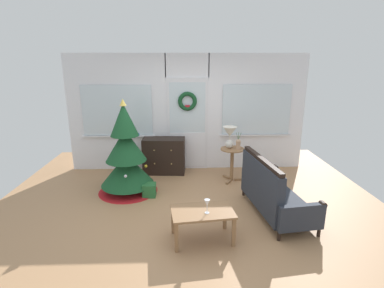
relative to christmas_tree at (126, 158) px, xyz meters
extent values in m
plane|color=#AD7F56|center=(1.15, -0.84, -0.66)|extent=(6.76, 6.76, 0.00)
cube|color=white|center=(-0.37, 1.25, 0.62)|extent=(2.15, 0.08, 2.55)
cube|color=white|center=(2.68, 1.25, 0.62)|extent=(2.15, 0.08, 2.55)
cube|color=white|center=(1.15, 1.25, 1.64)|extent=(0.94, 0.08, 0.50)
cube|color=silver|center=(1.15, 1.21, 0.37)|extent=(0.90, 0.05, 2.05)
cube|color=white|center=(1.15, 1.19, -0.21)|extent=(0.78, 0.02, 0.80)
cube|color=silver|center=(1.15, 1.19, 0.74)|extent=(0.78, 0.01, 1.10)
cube|color=silver|center=(-0.37, 1.19, 0.69)|extent=(1.50, 0.01, 1.10)
cube|color=silver|center=(2.68, 1.19, 0.69)|extent=(1.50, 0.01, 1.10)
cube|color=silver|center=(-0.37, 1.18, 0.12)|extent=(1.59, 0.06, 0.03)
cube|color=silver|center=(2.68, 1.18, 0.12)|extent=(1.59, 0.06, 0.03)
torus|color=#164424|center=(1.15, 1.15, 0.89)|extent=(0.41, 0.09, 0.41)
cube|color=red|center=(1.15, 1.14, 0.76)|extent=(0.10, 0.02, 0.10)
cylinder|color=#4C331E|center=(0.00, 0.00, -0.55)|extent=(0.10, 0.10, 0.22)
cone|color=red|center=(0.00, 0.00, -0.61)|extent=(1.10, 1.10, 0.10)
cone|color=#194C28|center=(0.00, 0.00, -0.21)|extent=(0.98, 0.98, 0.59)
cone|color=#194C28|center=(0.00, 0.00, 0.26)|extent=(0.74, 0.74, 0.59)
cone|color=#194C28|center=(0.00, 0.00, 0.73)|extent=(0.51, 0.51, 0.59)
cone|color=#E0BC4C|center=(0.00, 0.00, 1.03)|extent=(0.12, 0.12, 0.12)
sphere|color=red|center=(-0.21, 0.14, 0.45)|extent=(0.06, 0.06, 0.06)
sphere|color=gold|center=(0.31, 0.30, -0.27)|extent=(0.06, 0.06, 0.06)
sphere|color=silver|center=(0.04, -0.38, -0.20)|extent=(0.05, 0.05, 0.05)
sphere|color=#264CB2|center=(0.20, 0.16, 0.41)|extent=(0.08, 0.08, 0.08)
sphere|color=red|center=(-0.17, 0.28, 0.06)|extent=(0.07, 0.07, 0.07)
cube|color=black|center=(0.64, 0.95, -0.27)|extent=(0.92, 0.47, 0.78)
sphere|color=tan|center=(0.44, 0.74, -0.08)|extent=(0.03, 0.03, 0.03)
sphere|color=tan|center=(0.80, 0.72, -0.08)|extent=(0.03, 0.03, 0.03)
sphere|color=tan|center=(0.44, 0.74, -0.38)|extent=(0.03, 0.03, 0.03)
sphere|color=tan|center=(0.80, 0.72, -0.38)|extent=(0.03, 0.03, 0.03)
cylinder|color=black|center=(2.95, -1.60, -0.59)|extent=(0.05, 0.05, 0.14)
cylinder|color=black|center=(2.75, -0.18, -0.59)|extent=(0.05, 0.05, 0.14)
cylinder|color=black|center=(2.35, -1.69, -0.59)|extent=(0.05, 0.05, 0.14)
cylinder|color=black|center=(2.16, -0.26, -0.59)|extent=(0.05, 0.05, 0.14)
cube|color=#282D38|center=(2.55, -0.93, -0.45)|extent=(0.90, 1.46, 0.14)
cube|color=#282D38|center=(2.25, -0.97, -0.07)|extent=(0.31, 1.38, 0.62)
cube|color=black|center=(2.25, -0.97, 0.27)|extent=(0.26, 1.35, 0.06)
cube|color=#282D38|center=(2.65, -1.66, -0.33)|extent=(0.67, 0.18, 0.38)
cylinder|color=black|center=(2.94, -1.62, -0.16)|extent=(0.10, 0.10, 0.09)
cube|color=#282D38|center=(2.45, -0.21, -0.33)|extent=(0.67, 0.18, 0.38)
cylinder|color=black|center=(2.74, -0.17, -0.16)|extent=(0.10, 0.10, 0.09)
cylinder|color=#8E6642|center=(2.05, 0.45, 0.02)|extent=(0.48, 0.48, 0.02)
cylinder|color=#8E6642|center=(2.05, 0.45, -0.32)|extent=(0.07, 0.07, 0.66)
cube|color=#8E6642|center=(2.21, 0.45, -0.64)|extent=(0.20, 0.05, 0.04)
cube|color=#8E6642|center=(1.97, 0.59, -0.64)|extent=(0.14, 0.20, 0.04)
cube|color=#8E6642|center=(1.97, 0.31, -0.64)|extent=(0.14, 0.20, 0.04)
sphere|color=silver|center=(1.99, 0.49, 0.11)|extent=(0.16, 0.16, 0.16)
cylinder|color=silver|center=(1.99, 0.49, 0.24)|extent=(0.02, 0.02, 0.06)
cone|color=silver|center=(1.99, 0.49, 0.37)|extent=(0.28, 0.28, 0.20)
cylinder|color=tan|center=(2.15, 0.39, 0.11)|extent=(0.09, 0.09, 0.16)
sphere|color=tan|center=(2.15, 0.39, 0.19)|extent=(0.10, 0.10, 0.10)
cylinder|color=#4C7042|center=(2.13, 0.39, 0.29)|extent=(0.07, 0.01, 0.17)
cylinder|color=#4C7042|center=(2.15, 0.39, 0.29)|extent=(0.01, 0.01, 0.18)
cylinder|color=#4C7042|center=(2.17, 0.39, 0.29)|extent=(0.07, 0.01, 0.17)
cube|color=#8E6642|center=(1.30, -1.61, -0.23)|extent=(0.90, 0.62, 0.03)
cube|color=#8E6642|center=(0.95, -1.88, -0.45)|extent=(0.05, 0.05, 0.41)
cube|color=#8E6642|center=(1.70, -1.79, -0.45)|extent=(0.05, 0.05, 0.41)
cube|color=#8E6642|center=(0.90, -1.44, -0.45)|extent=(0.05, 0.05, 0.41)
cube|color=#8E6642|center=(1.65, -1.35, -0.45)|extent=(0.05, 0.05, 0.41)
cylinder|color=silver|center=(1.36, -1.68, -0.21)|extent=(0.06, 0.06, 0.01)
cylinder|color=silver|center=(1.36, -1.68, -0.16)|extent=(0.01, 0.01, 0.10)
cone|color=silver|center=(1.36, -1.68, -0.07)|extent=(0.08, 0.08, 0.09)
cube|color=#266633|center=(0.43, -0.23, -0.54)|extent=(0.24, 0.21, 0.24)
camera|label=1|loc=(1.04, -5.18, 1.73)|focal=27.51mm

